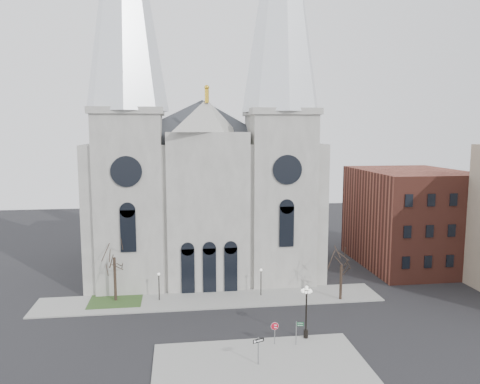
{
  "coord_description": "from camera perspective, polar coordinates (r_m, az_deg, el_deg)",
  "views": [
    {
      "loc": [
        -3.68,
        -41.5,
        19.71
      ],
      "look_at": [
        3.0,
        8.0,
        13.11
      ],
      "focal_mm": 35.0,
      "sensor_mm": 36.0,
      "label": 1
    }
  ],
  "objects": [
    {
      "name": "tree_left",
      "position": [
        55.82,
        -15.09,
        -7.4
      ],
      "size": [
        3.2,
        3.2,
        7.5
      ],
      "color": "black",
      "rests_on": "ground"
    },
    {
      "name": "grass_patch",
      "position": [
        57.46,
        -14.9,
        -12.7
      ],
      "size": [
        6.0,
        5.0,
        0.18
      ],
      "primitive_type": "cube",
      "color": "#2A461E",
      "rests_on": "ground"
    },
    {
      "name": "globe_lamp",
      "position": [
        45.71,
        8.09,
        -13.51
      ],
      "size": [
        1.42,
        1.42,
        5.12
      ],
      "rotation": [
        0.0,
        0.0,
        0.37
      ],
      "color": "black",
      "rests_on": "sidewalk_near"
    },
    {
      "name": "sidewalk_far",
      "position": [
        56.18,
        -3.54,
        -12.95
      ],
      "size": [
        40.0,
        6.0,
        0.14
      ],
      "primitive_type": "cube",
      "color": "gray",
      "rests_on": "ground"
    },
    {
      "name": "ped_lamp_right",
      "position": [
        56.62,
        2.57,
        -10.36
      ],
      "size": [
        0.32,
        0.32,
        3.26
      ],
      "color": "black",
      "rests_on": "sidewalk_far"
    },
    {
      "name": "street_name_sign",
      "position": [
        45.01,
        6.98,
        -16.45
      ],
      "size": [
        0.71,
        0.18,
        2.23
      ],
      "rotation": [
        0.0,
        0.0,
        -0.17
      ],
      "color": "slate",
      "rests_on": "sidewalk_near"
    },
    {
      "name": "cathedral",
      "position": [
        64.48,
        -4.44,
        6.41
      ],
      "size": [
        33.0,
        26.66,
        54.0
      ],
      "color": "gray",
      "rests_on": "ground"
    },
    {
      "name": "ped_lamp_left",
      "position": [
        55.83,
        -9.86,
        -10.72
      ],
      "size": [
        0.32,
        0.32,
        3.26
      ],
      "color": "black",
      "rests_on": "sidewalk_far"
    },
    {
      "name": "bg_building_brick",
      "position": [
        73.0,
        19.96,
        -2.96
      ],
      "size": [
        14.0,
        18.0,
        14.0
      ],
      "primitive_type": "cube",
      "color": "brown",
      "rests_on": "ground"
    },
    {
      "name": "tree_right",
      "position": [
        55.96,
        12.26,
        -8.45
      ],
      "size": [
        3.2,
        3.2,
        6.0
      ],
      "color": "black",
      "rests_on": "ground"
    },
    {
      "name": "ground",
      "position": [
        46.09,
        -2.49,
        -17.8
      ],
      "size": [
        160.0,
        160.0,
        0.0
      ],
      "primitive_type": "plane",
      "color": "black",
      "rests_on": "ground"
    },
    {
      "name": "sidewalk_near",
      "position": [
        41.99,
        2.53,
        -20.37
      ],
      "size": [
        18.0,
        10.0,
        0.14
      ],
      "primitive_type": "cube",
      "color": "gray",
      "rests_on": "ground"
    },
    {
      "name": "stop_sign",
      "position": [
        44.79,
        4.26,
        -16.22
      ],
      "size": [
        0.71,
        0.34,
        2.14
      ],
      "rotation": [
        0.0,
        0.0,
        -0.43
      ],
      "color": "slate",
      "rests_on": "sidewalk_near"
    },
    {
      "name": "one_way_sign",
      "position": [
        41.31,
        2.24,
        -18.28
      ],
      "size": [
        0.99,
        0.41,
        2.39
      ],
      "rotation": [
        0.0,
        0.0,
        0.37
      ],
      "color": "slate",
      "rests_on": "sidewalk_near"
    }
  ]
}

